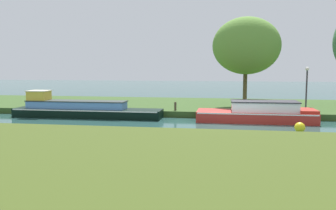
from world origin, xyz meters
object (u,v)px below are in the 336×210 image
lamp_post (307,83)px  channel_buoy (300,127)px  mooring_post_far (175,106)px  black_narrowboat (82,109)px  willow_tree_left (246,46)px  red_barge (259,113)px  mooring_post_near (261,107)px

lamp_post → channel_buoy: bearing=-105.0°
mooring_post_far → channel_buoy: size_ratio=1.04×
black_narrowboat → mooring_post_far: size_ratio=17.90×
black_narrowboat → willow_tree_left: 12.49m
red_barge → channel_buoy: bearing=-63.0°
black_narrowboat → mooring_post_near: (11.47, 1.41, 0.23)m
mooring_post_far → black_narrowboat: bearing=-166.7°
black_narrowboat → mooring_post_far: bearing=13.3°
willow_tree_left → mooring_post_far: size_ratio=11.90×
red_barge → channel_buoy: (1.69, -3.31, -0.25)m
lamp_post → mooring_post_near: bearing=-165.8°
mooring_post_near → willow_tree_left: bearing=102.9°
red_barge → mooring_post_near: size_ratio=9.97×
mooring_post_far → lamp_post: bearing=4.9°
black_narrowboat → mooring_post_near: size_ratio=14.03×
willow_tree_left → mooring_post_near: willow_tree_left is taller
red_barge → willow_tree_left: willow_tree_left is taller
red_barge → mooring_post_far: 5.43m
lamp_post → mooring_post_far: lamp_post is taller
red_barge → black_narrowboat: 11.19m
lamp_post → channel_buoy: size_ratio=5.49×
red_barge → channel_buoy: red_barge is taller
black_narrowboat → mooring_post_near: bearing=7.0°
black_narrowboat → lamp_post: 14.60m
lamp_post → mooring_post_far: 8.56m
mooring_post_far → channel_buoy: bearing=-34.3°
willow_tree_left → mooring_post_near: size_ratio=9.33×
mooring_post_near → red_barge: bearing=-101.2°
black_narrowboat → mooring_post_far: (5.96, 1.41, 0.15)m
lamp_post → mooring_post_near: size_ratio=4.13×
red_barge → mooring_post_near: (0.28, 1.41, 0.24)m
willow_tree_left → mooring_post_far: bearing=-143.6°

